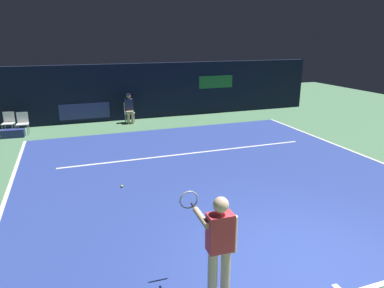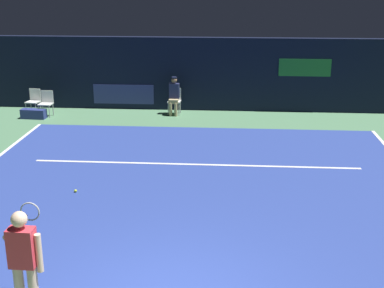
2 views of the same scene
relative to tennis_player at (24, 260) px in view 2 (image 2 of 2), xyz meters
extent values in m
plane|color=#4C7A56|center=(1.90, 4.80, -0.99)|extent=(33.55, 33.55, 0.00)
cube|color=navy|center=(1.90, 4.80, -0.98)|extent=(10.80, 10.73, 0.01)
cube|color=white|center=(1.90, 6.68, -0.97)|extent=(8.42, 0.10, 0.01)
cube|color=black|center=(1.90, 12.62, 0.31)|extent=(17.16, 0.30, 2.60)
cube|color=navy|center=(-1.11, 12.46, -0.44)|extent=(2.20, 0.04, 0.70)
cube|color=#1E6B2D|center=(5.33, 12.46, 0.61)|extent=(1.80, 0.04, 0.60)
cube|color=#D8333F|center=(0.00, -0.03, 0.21)|extent=(0.37, 0.23, 0.56)
sphere|color=beige|center=(0.00, -0.03, 0.63)|extent=(0.22, 0.22, 0.22)
cylinder|color=beige|center=(-0.19, 0.20, 0.36)|extent=(0.11, 0.50, 0.09)
cylinder|color=beige|center=(0.22, -0.02, 0.13)|extent=(0.09, 0.09, 0.56)
cylinder|color=black|center=(-0.18, 0.50, 0.36)|extent=(0.04, 0.30, 0.03)
torus|color=#B2B2B7|center=(-0.17, 0.78, 0.36)|extent=(0.30, 0.03, 0.30)
cube|color=white|center=(0.81, 11.85, -0.53)|extent=(0.46, 0.42, 0.04)
cube|color=white|center=(0.81, 12.05, -0.30)|extent=(0.42, 0.05, 0.42)
cylinder|color=#B2B2B7|center=(0.61, 11.69, -0.76)|extent=(0.03, 0.03, 0.46)
cylinder|color=#B2B2B7|center=(0.99, 11.67, -0.76)|extent=(0.03, 0.03, 0.46)
cylinder|color=#B2B2B7|center=(0.63, 12.03, -0.76)|extent=(0.03, 0.03, 0.46)
cylinder|color=#B2B2B7|center=(1.00, 12.01, -0.76)|extent=(0.03, 0.03, 0.46)
cube|color=tan|center=(0.80, 11.77, -0.49)|extent=(0.34, 0.41, 0.14)
cylinder|color=tan|center=(0.71, 11.59, -0.76)|extent=(0.11, 0.11, 0.46)
cylinder|color=tan|center=(0.88, 11.58, -0.76)|extent=(0.11, 0.11, 0.46)
cube|color=#23284C|center=(0.81, 11.89, -0.16)|extent=(0.35, 0.23, 0.52)
sphere|color=#8C6647|center=(0.81, 11.89, 0.22)|extent=(0.20, 0.20, 0.20)
cylinder|color=#141933|center=(0.81, 11.89, 0.31)|extent=(0.19, 0.19, 0.04)
cube|color=white|center=(-4.13, 11.48, -0.55)|extent=(0.50, 0.47, 0.04)
cube|color=white|center=(-4.10, 11.67, -0.32)|extent=(0.42, 0.10, 0.42)
cylinder|color=#B2B2B7|center=(-4.34, 11.34, -0.77)|extent=(0.03, 0.03, 0.44)
cylinder|color=#B2B2B7|center=(-3.97, 11.28, -0.77)|extent=(0.03, 0.03, 0.44)
cylinder|color=#B2B2B7|center=(-4.29, 11.67, -0.77)|extent=(0.03, 0.03, 0.44)
cylinder|color=#B2B2B7|center=(-3.92, 11.61, -0.77)|extent=(0.03, 0.03, 0.44)
cube|color=white|center=(-3.58, 11.20, -0.55)|extent=(0.46, 0.42, 0.04)
cube|color=white|center=(-3.57, 11.40, -0.32)|extent=(0.42, 0.05, 0.42)
cylinder|color=#B2B2B7|center=(-3.78, 11.04, -0.77)|extent=(0.03, 0.03, 0.44)
cylinder|color=#B2B2B7|center=(-3.40, 11.02, -0.77)|extent=(0.03, 0.03, 0.44)
cylinder|color=#B2B2B7|center=(-3.76, 11.38, -0.77)|extent=(0.03, 0.03, 0.44)
cylinder|color=#B2B2B7|center=(-3.38, 11.36, -0.77)|extent=(0.03, 0.03, 0.44)
sphere|color=#CCE033|center=(-0.68, 4.65, -0.94)|extent=(0.07, 0.07, 0.07)
cube|color=navy|center=(-3.93, 10.93, -0.83)|extent=(0.86, 0.38, 0.32)
camera|label=1|loc=(-1.80, -3.91, 2.79)|focal=32.91mm
camera|label=2|loc=(2.76, -6.25, 3.73)|focal=49.86mm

